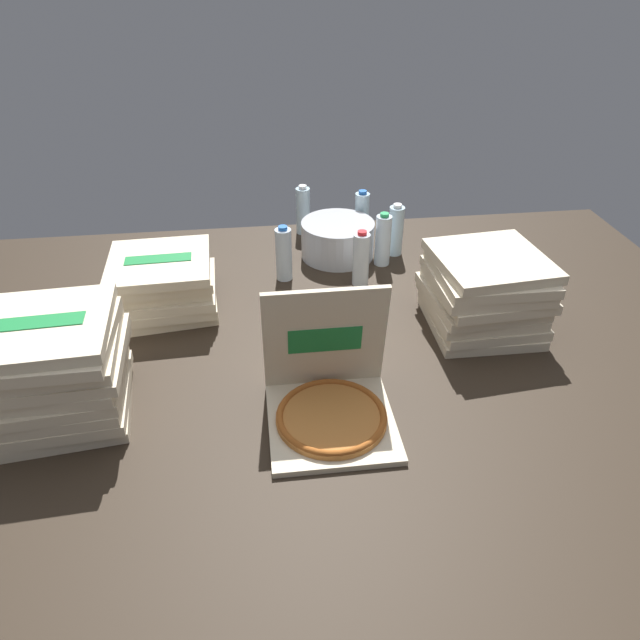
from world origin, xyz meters
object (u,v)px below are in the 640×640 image
object	(u,v)px
water_bottle_1	(361,259)
water_bottle_5	(303,210)
water_bottle_2	(362,216)
water_bottle_4	(383,240)
open_pizza_box	(330,398)
pizza_stack_left_mid	(56,369)
pizza_stack_left_far	(484,292)
water_bottle_3	(284,254)
ice_bucket	(338,239)
water_bottle_0	(396,230)
pizza_stack_right_far	(163,283)

from	to	relation	value
water_bottle_1	water_bottle_5	world-z (taller)	same
water_bottle_2	water_bottle_4	world-z (taller)	same
water_bottle_4	water_bottle_1	bearing A→B (deg)	-127.82
open_pizza_box	pizza_stack_left_mid	bearing A→B (deg)	171.19
pizza_stack_left_far	water_bottle_5	world-z (taller)	pizza_stack_left_far
water_bottle_2	water_bottle_3	distance (m)	0.53
water_bottle_1	ice_bucket	bearing A→B (deg)	102.06
pizza_stack_left_far	ice_bucket	world-z (taller)	pizza_stack_left_far
water_bottle_0	water_bottle_3	distance (m)	0.55
water_bottle_4	ice_bucket	bearing A→B (deg)	151.10
open_pizza_box	water_bottle_1	distance (m)	0.83
water_bottle_2	water_bottle_4	size ratio (longest dim) A/B	1.00
water_bottle_5	pizza_stack_right_far	bearing A→B (deg)	-134.46
water_bottle_2	water_bottle_3	world-z (taller)	same
pizza_stack_left_far	water_bottle_3	bearing A→B (deg)	147.40
open_pizza_box	pizza_stack_left_far	xyz separation A→B (m)	(0.63, 0.42, 0.07)
pizza_stack_left_mid	open_pizza_box	bearing A→B (deg)	-8.81
water_bottle_1	water_bottle_4	size ratio (longest dim) A/B	1.00
water_bottle_4	water_bottle_5	world-z (taller)	same
open_pizza_box	water_bottle_3	world-z (taller)	open_pizza_box
pizza_stack_right_far	water_bottle_0	distance (m)	1.06
pizza_stack_left_far	water_bottle_2	size ratio (longest dim) A/B	1.74
water_bottle_2	water_bottle_5	size ratio (longest dim) A/B	1.00
open_pizza_box	water_bottle_2	bearing A→B (deg)	75.20
pizza_stack_right_far	pizza_stack_left_far	bearing A→B (deg)	-13.30
pizza_stack_right_far	water_bottle_3	world-z (taller)	water_bottle_3
water_bottle_0	ice_bucket	bearing A→B (deg)	177.21
pizza_stack_left_mid	pizza_stack_right_far	world-z (taller)	pizza_stack_left_mid
water_bottle_3	water_bottle_0	bearing A→B (deg)	18.04
water_bottle_0	water_bottle_3	world-z (taller)	same
pizza_stack_left_far	water_bottle_4	world-z (taller)	pizza_stack_left_far
pizza_stack_right_far	water_bottle_0	world-z (taller)	water_bottle_0
open_pizza_box	water_bottle_1	world-z (taller)	open_pizza_box
pizza_stack_left_far	water_bottle_1	xyz separation A→B (m)	(-0.39, 0.36, -0.03)
water_bottle_4	water_bottle_5	bearing A→B (deg)	130.57
pizza_stack_left_mid	water_bottle_4	size ratio (longest dim) A/B	1.75
water_bottle_4	water_bottle_0	bearing A→B (deg)	48.78
water_bottle_0	water_bottle_1	size ratio (longest dim) A/B	1.00
pizza_stack_left_mid	ice_bucket	world-z (taller)	pizza_stack_left_mid
water_bottle_0	water_bottle_5	distance (m)	0.48
water_bottle_4	water_bottle_5	xyz separation A→B (m)	(-0.32, 0.37, 0.00)
open_pizza_box	water_bottle_0	distance (m)	1.14
pizza_stack_left_mid	water_bottle_2	xyz separation A→B (m)	(1.13, 1.10, -0.05)
water_bottle_4	water_bottle_5	size ratio (longest dim) A/B	1.00
pizza_stack_right_far	water_bottle_1	xyz separation A→B (m)	(0.80, 0.08, 0.01)
pizza_stack_left_mid	water_bottle_4	bearing A→B (deg)	35.25
water_bottle_1	water_bottle_4	world-z (taller)	same
pizza_stack_left_far	ice_bucket	size ratio (longest dim) A/B	1.28
water_bottle_5	ice_bucket	bearing A→B (deg)	-63.93
water_bottle_5	water_bottle_2	bearing A→B (deg)	-20.43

